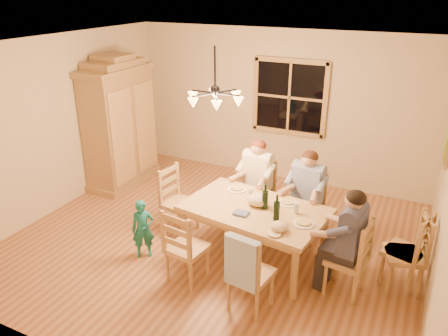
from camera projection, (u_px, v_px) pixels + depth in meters
The scene contains 32 objects.
floor at pixel (216, 240), 6.24m from camera, with size 5.50×5.50×0.00m, color brown.
ceiling at pixel (215, 46), 5.18m from camera, with size 5.50×5.00×0.02m, color white.
wall_back at pixel (279, 107), 7.78m from camera, with size 5.50×0.02×2.70m, color beige.
wall_left at pixel (59, 124), 6.81m from camera, with size 0.02×5.00×2.70m, color beige.
wall_right at pixel (448, 192), 4.61m from camera, with size 0.02×5.00×2.70m, color beige.
window at pixel (290, 97), 7.59m from camera, with size 1.30×0.06×1.30m.
chandelier at pixel (215, 97), 5.43m from camera, with size 0.77×0.68×0.71m.
armoire at pixel (120, 127), 7.67m from camera, with size 0.66×1.40×2.30m.
dining_table at pixel (254, 215), 5.57m from camera, with size 1.91×1.32×0.76m.
chair_far_left at pixel (256, 205), 6.58m from camera, with size 0.49×0.48×0.99m.
chair_far_right at pixel (304, 219), 6.18m from camera, with size 0.49×0.48×0.99m.
chair_near_left at pixel (187, 259), 5.30m from camera, with size 0.49×0.48×0.99m.
chair_near_right at pixel (250, 284), 4.84m from camera, with size 0.49×0.48×0.99m.
chair_end_left at pixel (180, 213), 6.34m from camera, with size 0.48×0.49×0.99m.
chair_end_right at pixel (345, 270), 5.08m from camera, with size 0.48×0.49×0.99m.
adult_woman at pixel (257, 172), 6.37m from camera, with size 0.43×0.47×0.87m.
adult_plaid_man at pixel (307, 185), 5.97m from camera, with size 0.43×0.47×0.87m.
adult_slate_man at pixel (351, 230), 4.87m from camera, with size 0.47×0.43×0.87m.
towel at pixel (242, 263), 4.54m from camera, with size 0.38×0.10×0.58m, color #93ACC8.
wine_bottle_a at pixel (265, 197), 5.45m from camera, with size 0.08×0.08×0.33m, color black.
wine_bottle_b at pixel (277, 208), 5.18m from camera, with size 0.08×0.08×0.33m, color black.
plate_woman at pixel (237, 189), 6.00m from camera, with size 0.26×0.26×0.02m, color white.
plate_plaid at pixel (288, 203), 5.63m from camera, with size 0.26×0.26×0.02m, color white.
plate_slate at pixel (304, 224), 5.15m from camera, with size 0.26×0.26×0.02m, color white.
wine_glass_a at pixel (250, 193), 5.75m from camera, with size 0.06×0.06×0.14m, color silver.
wine_glass_b at pixel (296, 208), 5.37m from camera, with size 0.06×0.06×0.14m, color silver.
cap at pixel (279, 227), 5.00m from camera, with size 0.20×0.20×0.11m, color #CBB387.
napkin at pixel (241, 213), 5.37m from camera, with size 0.18×0.14×0.03m, color #4A5D88.
cloth_bundle at pixel (258, 200), 5.55m from camera, with size 0.28×0.22×0.15m, color #CCB294.
child at pixel (143, 229), 5.73m from camera, with size 0.30×0.20×0.81m, color #1A7875.
chair_spare_front at pixel (402, 266), 5.16m from camera, with size 0.53×0.54×0.99m.
chair_spare_back at pixel (402, 263), 5.21m from camera, with size 0.53×0.55×0.99m.
Camera 1 is at (2.42, -4.76, 3.39)m, focal length 35.00 mm.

